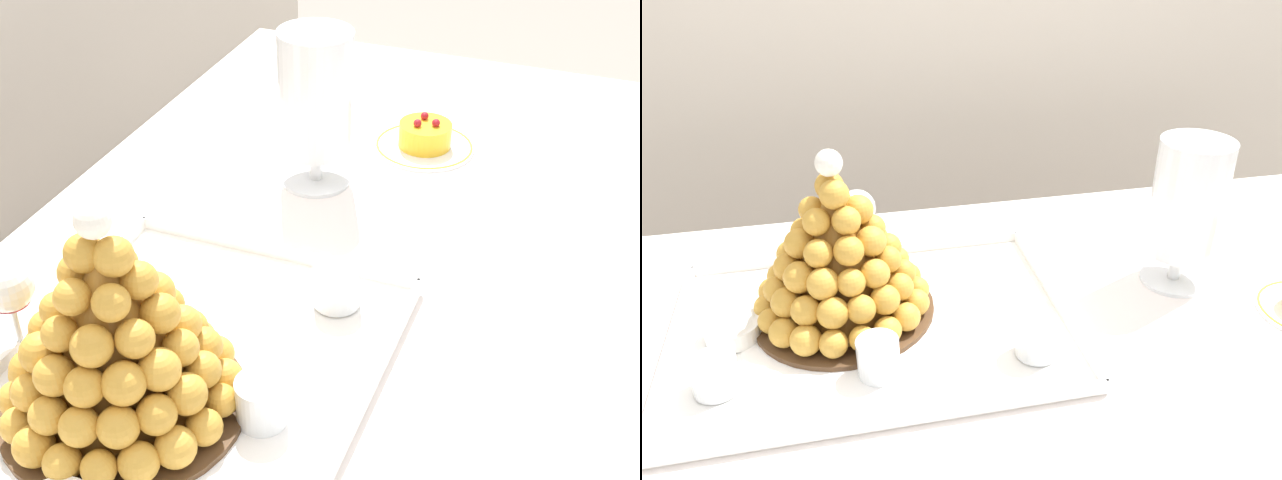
{
  "view_description": "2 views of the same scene",
  "coord_description": "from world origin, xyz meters",
  "views": [
    {
      "loc": [
        -0.84,
        -0.35,
        1.47
      ],
      "look_at": [
        -0.03,
        -0.04,
        0.87
      ],
      "focal_mm": 48.84,
      "sensor_mm": 36.0,
      "label": 1
    },
    {
      "loc": [
        -0.26,
        -0.72,
        1.33
      ],
      "look_at": [
        -0.11,
        -0.05,
        0.95
      ],
      "focal_mm": 35.2,
      "sensor_mm": 36.0,
      "label": 2
    }
  ],
  "objects": [
    {
      "name": "buffet_table",
      "position": [
        0.0,
        0.0,
        0.65
      ],
      "size": [
        1.77,
        0.91,
        0.75
      ],
      "color": "brown",
      "rests_on": "ground_plane"
    },
    {
      "name": "dessert_cup_left",
      "position": [
        -0.44,
        -0.03,
        0.78
      ],
      "size": [
        0.06,
        0.06,
        0.05
      ],
      "color": "silver",
      "rests_on": "serving_tray"
    },
    {
      "name": "macaron_goblet",
      "position": [
        0.29,
        0.09,
        0.9
      ],
      "size": [
        0.12,
        0.12,
        0.25
      ],
      "color": "white",
      "rests_on": "buffet_table"
    },
    {
      "name": "wine_glass",
      "position": [
        -0.22,
        0.27,
        0.85
      ],
      "size": [
        0.06,
        0.06,
        0.14
      ],
      "color": "silver",
      "rests_on": "buffet_table"
    },
    {
      "name": "dessert_cup_mid_left",
      "position": [
        -0.22,
        -0.05,
        0.78
      ],
      "size": [
        0.06,
        0.06,
        0.06
      ],
      "color": "silver",
      "rests_on": "serving_tray"
    },
    {
      "name": "creme_brulee_ramekin",
      "position": [
        -0.42,
        0.08,
        0.77
      ],
      "size": [
        0.08,
        0.08,
        0.03
      ],
      "color": "white",
      "rests_on": "serving_tray"
    },
    {
      "name": "serving_tray",
      "position": [
        -0.22,
        0.06,
        0.75
      ],
      "size": [
        0.59,
        0.43,
        0.02
      ],
      "color": "white",
      "rests_on": "buffet_table"
    },
    {
      "name": "dessert_cup_centre",
      "position": [
        0.0,
        -0.05,
        0.78
      ],
      "size": [
        0.06,
        0.06,
        0.05
      ],
      "color": "silver",
      "rests_on": "serving_tray"
    },
    {
      "name": "croquembouche",
      "position": [
        -0.26,
        0.1,
        0.86
      ],
      "size": [
        0.28,
        0.28,
        0.27
      ],
      "color": "#4C331E",
      "rests_on": "serving_tray"
    }
  ]
}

